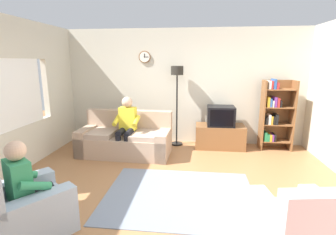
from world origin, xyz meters
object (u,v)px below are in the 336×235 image
at_px(floor_lamp, 177,84).
at_px(armchair_near_window, 23,211).
at_px(person_on_couch, 126,124).
at_px(person_in_left_armchair, 28,183).
at_px(bookshelf, 274,114).
at_px(couch, 126,140).
at_px(tv_stand, 220,136).
at_px(armchair_near_bookshelf, 301,232).
at_px(tv, 221,116).

xyz_separation_m(floor_lamp, armchair_near_window, (-1.47, -3.40, -1.16)).
relative_size(armchair_near_window, person_on_couch, 0.95).
bearing_deg(armchair_near_window, person_on_couch, 78.91).
xyz_separation_m(person_on_couch, person_in_left_armchair, (-0.44, -2.47, -0.09)).
bearing_deg(person_on_couch, floor_lamp, 41.66).
relative_size(bookshelf, floor_lamp, 0.85).
distance_m(couch, armchair_near_window, 2.69).
bearing_deg(tv_stand, bookshelf, 3.32).
bearing_deg(armchair_near_window, person_in_left_armchair, 53.20).
height_order(couch, floor_lamp, floor_lamp).
relative_size(couch, floor_lamp, 1.05).
bearing_deg(armchair_near_bookshelf, bookshelf, 78.82).
distance_m(couch, person_in_left_armchair, 2.62).
height_order(armchair_near_bookshelf, person_on_couch, person_on_couch).
bearing_deg(tv_stand, couch, -162.18).
xyz_separation_m(tv_stand, armchair_near_bookshelf, (0.51, -3.32, 0.03)).
relative_size(armchair_near_window, person_in_left_armchair, 1.06).
distance_m(floor_lamp, person_in_left_armchair, 3.72).
relative_size(armchair_near_bookshelf, person_in_left_armchair, 0.89).
xyz_separation_m(tv, armchair_near_window, (-2.47, -3.28, -0.46)).
bearing_deg(floor_lamp, person_in_left_armchair, -113.01).
relative_size(bookshelf, armchair_near_window, 1.33).
distance_m(tv_stand, armchair_near_window, 4.13).
bearing_deg(person_on_couch, person_in_left_armchair, -100.21).
height_order(couch, person_in_left_armchair, person_in_left_armchair).
height_order(floor_lamp, armchair_near_window, floor_lamp).
distance_m(tv_stand, person_in_left_armchair, 4.05).
xyz_separation_m(tv, person_on_couch, (-1.97, -0.74, -0.05)).
bearing_deg(floor_lamp, tv, -7.02).
height_order(tv, armchair_near_window, tv).
distance_m(tv_stand, tv, 0.49).
distance_m(armchair_near_window, armchair_near_bookshelf, 2.98).
height_order(bookshelf, armchair_near_bookshelf, bookshelf).
bearing_deg(person_on_couch, tv_stand, 21.19).
bearing_deg(person_in_left_armchair, armchair_near_bookshelf, -1.68).
xyz_separation_m(armchair_near_window, person_on_couch, (0.50, 2.54, 0.41)).
height_order(armchair_near_bookshelf, person_in_left_armchair, person_in_left_armchair).
height_order(tv_stand, armchair_near_window, armchair_near_window).
bearing_deg(armchair_near_window, tv, 53.01).
xyz_separation_m(bookshelf, floor_lamp, (-2.19, 0.03, 0.64)).
relative_size(tv_stand, bookshelf, 0.70).
distance_m(couch, bookshelf, 3.34).
height_order(tv, bookshelf, bookshelf).
xyz_separation_m(couch, bookshelf, (3.22, 0.72, 0.50)).
relative_size(armchair_near_bookshelf, person_on_couch, 0.80).
height_order(tv_stand, armchair_near_bookshelf, armchair_near_bookshelf).
bearing_deg(tv_stand, armchair_near_bookshelf, -81.21).
bearing_deg(armchair_near_bookshelf, tv_stand, 98.79).
distance_m(tv_stand, floor_lamp, 1.56).
bearing_deg(person_on_couch, tv, 20.56).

